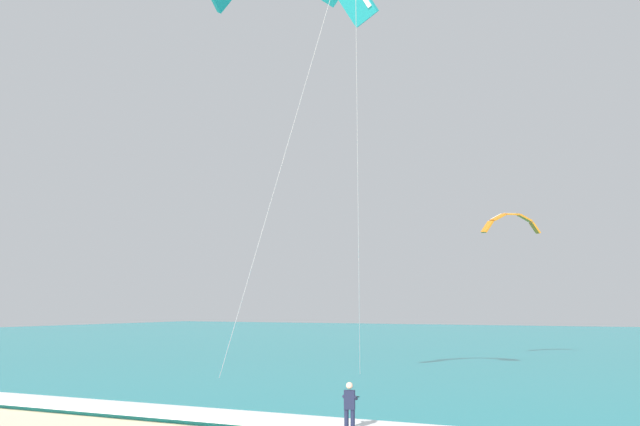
# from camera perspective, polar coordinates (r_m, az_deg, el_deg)

# --- Properties ---
(sea) EXTENTS (200.00, 120.00, 0.20)m
(sea) POSITION_cam_1_polar(r_m,az_deg,el_deg) (82.63, 22.12, -9.06)
(sea) COLOR teal
(sea) RESTS_ON ground
(kitesurfer) EXTENTS (0.63, 0.62, 1.69)m
(kitesurfer) POSITION_cam_1_polar(r_m,az_deg,el_deg) (25.10, 2.21, -14.12)
(kitesurfer) COLOR #191E38
(kitesurfer) RESTS_ON ground
(kite_distant) EXTENTS (3.89, 3.14, 1.52)m
(kite_distant) POSITION_cam_1_polar(r_m,az_deg,el_deg) (56.68, 13.98, -0.56)
(kite_distant) COLOR orange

